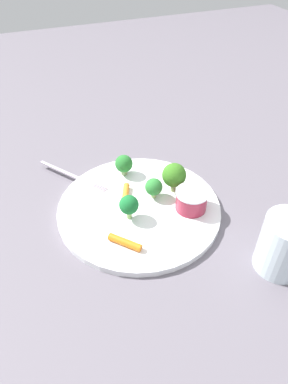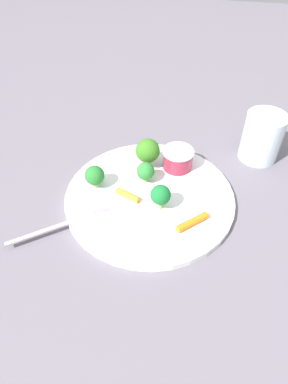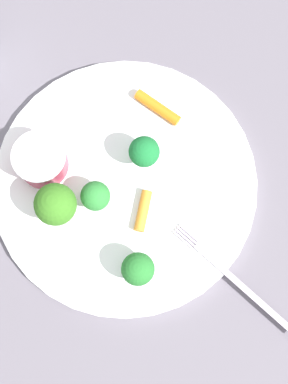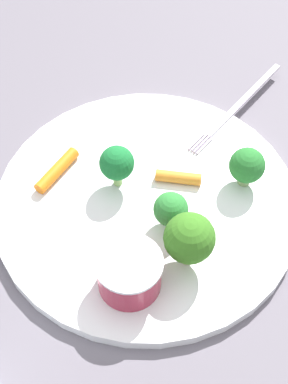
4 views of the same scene
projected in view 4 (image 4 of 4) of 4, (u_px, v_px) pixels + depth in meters
The scene contains 10 objects.
ground_plane at pixel (146, 206), 0.58m from camera, with size 2.40×2.40×0.00m, color slate.
plate at pixel (147, 203), 0.57m from camera, with size 0.30×0.30×0.01m, color white.
sauce_cup at pixel (129, 273), 0.50m from camera, with size 0.06×0.06×0.04m.
broccoli_floret_0 at pixel (189, 238), 0.50m from camera, with size 0.05×0.05×0.06m.
broccoli_floret_1 at pixel (117, 164), 0.56m from camera, with size 0.03×0.03×0.05m.
broccoli_floret_2 at pixel (171, 210), 0.53m from camera, with size 0.03×0.03×0.04m.
broccoli_floret_3 at pixel (247, 166), 0.56m from camera, with size 0.04×0.04×0.04m.
carrot_stick_0 at pixel (57, 170), 0.58m from camera, with size 0.01×0.01×0.06m, color orange.
carrot_stick_1 at pixel (178, 177), 0.58m from camera, with size 0.01×0.01×0.05m, color orange.
fork at pixel (236, 108), 0.64m from camera, with size 0.11×0.15×0.00m.
Camera 4 is at (-0.32, 0.09, 0.47)m, focal length 54.21 mm.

